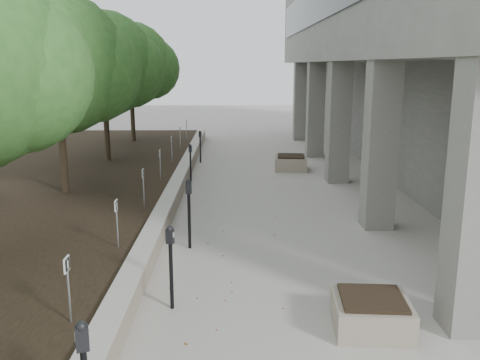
{
  "coord_description": "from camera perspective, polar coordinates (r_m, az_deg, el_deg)",
  "views": [
    {
      "loc": [
        -0.08,
        -6.07,
        3.89
      ],
      "look_at": [
        0.06,
        6.05,
        1.17
      ],
      "focal_mm": 38.58,
      "sensor_mm": 36.0,
      "label": 1
    }
  ],
  "objects": [
    {
      "name": "retaining_wall",
      "position": [
        15.61,
        -7.08,
        -0.95
      ],
      "size": [
        0.39,
        26.0,
        0.5
      ],
      "primitive_type": null,
      "color": "#A19380",
      "rests_on": "ground"
    },
    {
      "name": "crabapple_tree_4",
      "position": [
        19.67,
        -14.79,
        9.98
      ],
      "size": [
        4.6,
        4.0,
        5.44
      ],
      "primitive_type": null,
      "color": "#2C5F24",
      "rests_on": "planting_bed"
    },
    {
      "name": "planter_front",
      "position": [
        8.21,
        14.32,
        -14.02
      ],
      "size": [
        1.19,
        1.19,
        0.52
      ],
      "primitive_type": null,
      "rotation": [
        0.0,
        0.0,
        -0.08
      ],
      "color": "#A19380",
      "rests_on": "ground"
    },
    {
      "name": "parking_meter_2",
      "position": [
        8.46,
        -7.64,
        -9.59
      ],
      "size": [
        0.16,
        0.14,
        1.41
      ],
      "primitive_type": null,
      "rotation": [
        0.0,
        0.0,
        -0.31
      ],
      "color": "black",
      "rests_on": "ground"
    },
    {
      "name": "parking_meter_4",
      "position": [
        17.47,
        -5.49,
        1.87
      ],
      "size": [
        0.13,
        0.1,
        1.29
      ],
      "primitive_type": null,
      "rotation": [
        0.0,
        0.0,
        0.03
      ],
      "color": "black",
      "rests_on": "ground"
    },
    {
      "name": "parking_meter_3",
      "position": [
        11.1,
        -5.64,
        -3.75
      ],
      "size": [
        0.16,
        0.12,
        1.54
      ],
      "primitive_type": null,
      "rotation": [
        0.0,
        0.0,
        0.08
      ],
      "color": "black",
      "rests_on": "ground"
    },
    {
      "name": "parking_sign_8",
      "position": [
        24.86,
        -5.93,
        5.61
      ],
      "size": [
        0.04,
        0.22,
        0.96
      ],
      "primitive_type": null,
      "color": "black",
      "rests_on": "planting_bed"
    },
    {
      "name": "parking_sign_3",
      "position": [
        10.29,
        -13.44,
        -4.74
      ],
      "size": [
        0.04,
        0.22,
        0.96
      ],
      "primitive_type": null,
      "color": "black",
      "rests_on": "planting_bed"
    },
    {
      "name": "crabapple_tree_5",
      "position": [
        24.55,
        -11.96,
        10.57
      ],
      "size": [
        4.6,
        4.0,
        5.44
      ],
      "primitive_type": null,
      "color": "#2C5F24",
      "rests_on": "planting_bed"
    },
    {
      "name": "crabapple_tree_3",
      "position": [
        14.87,
        -19.43,
        8.96
      ],
      "size": [
        4.6,
        4.0,
        5.44
      ],
      "primitive_type": null,
      "color": "#2C5F24",
      "rests_on": "planting_bed"
    },
    {
      "name": "parking_sign_4",
      "position": [
        13.13,
        -10.61,
        -0.85
      ],
      "size": [
        0.04,
        0.22,
        0.96
      ],
      "primitive_type": null,
      "color": "black",
      "rests_on": "planting_bed"
    },
    {
      "name": "parking_meter_5",
      "position": [
        20.92,
        -4.42,
        3.7
      ],
      "size": [
        0.14,
        0.12,
        1.31
      ],
      "primitive_type": null,
      "rotation": [
        0.0,
        0.0,
        0.2
      ],
      "color": "black",
      "rests_on": "ground"
    },
    {
      "name": "parking_sign_2",
      "position": [
        7.58,
        -18.43,
        -11.46
      ],
      "size": [
        0.04,
        0.22,
        0.96
      ],
      "primitive_type": null,
      "color": "black",
      "rests_on": "planting_bed"
    },
    {
      "name": "planter_back",
      "position": [
        19.58,
        5.63,
        1.94
      ],
      "size": [
        1.29,
        1.29,
        0.55
      ],
      "primitive_type": null,
      "rotation": [
        0.0,
        0.0,
        -0.09
      ],
      "color": "#A19380",
      "rests_on": "ground"
    },
    {
      "name": "parking_sign_6",
      "position": [
        18.95,
        -7.56,
        3.38
      ],
      "size": [
        0.04,
        0.22,
        0.96
      ],
      "primitive_type": null,
      "color": "black",
      "rests_on": "planting_bed"
    },
    {
      "name": "parking_sign_7",
      "position": [
        21.9,
        -6.64,
        4.65
      ],
      "size": [
        0.04,
        0.22,
        0.96
      ],
      "primitive_type": null,
      "color": "black",
      "rests_on": "planting_bed"
    },
    {
      "name": "parking_sign_5",
      "position": [
        16.02,
        -8.81,
        1.65
      ],
      "size": [
        0.04,
        0.22,
        0.96
      ],
      "primitive_type": null,
      "color": "black",
      "rests_on": "planting_bed"
    },
    {
      "name": "planting_bed",
      "position": [
        16.44,
        -19.91,
        -1.1
      ],
      "size": [
        7.0,
        26.0,
        0.4
      ],
      "primitive_type": "cube",
      "color": "black",
      "rests_on": "ground"
    },
    {
      "name": "berry_scatter",
      "position": [
        11.73,
        -0.74,
        -6.67
      ],
      "size": [
        3.3,
        14.1,
        0.02
      ],
      "primitive_type": null,
      "color": "maroon",
      "rests_on": "ground"
    }
  ]
}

